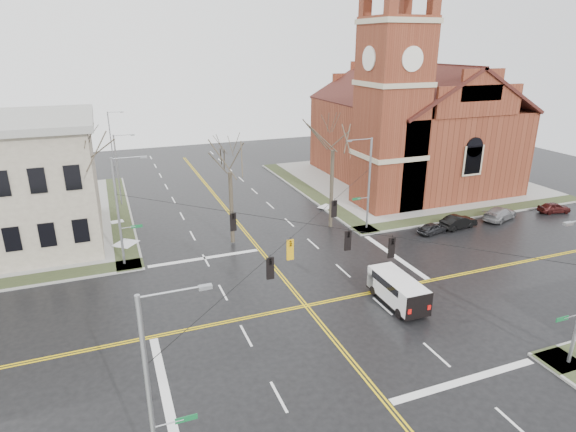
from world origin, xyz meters
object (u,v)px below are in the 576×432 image
object	(u,v)px
streetlight_north_b	(111,137)
parked_car_d	(554,208)
cargo_van	(396,287)
signal_pole_nw	(120,209)
tree_ne	(333,145)
church	(409,118)
parked_car_c	(500,213)
streetlight_north_a	(119,167)
parked_car_b	(458,222)
tree_nw_far	(84,160)
signal_pole_ne	(368,181)
signal_pole_sw	(154,392)
tree_nw_near	(230,167)
parked_car_a	(433,228)

from	to	relation	value
streetlight_north_b	parked_car_d	world-z (taller)	streetlight_north_b
streetlight_north_b	cargo_van	distance (m)	52.68
signal_pole_nw	cargo_van	world-z (taller)	signal_pole_nw
cargo_van	tree_ne	world-z (taller)	tree_ne
church	parked_car_c	world-z (taller)	church
streetlight_north_a	church	bearing A→B (deg)	-5.19
streetlight_north_a	parked_car_b	world-z (taller)	streetlight_north_a
signal_pole_nw	streetlight_north_b	world-z (taller)	signal_pole_nw
streetlight_north_b	tree_nw_far	bearing A→B (deg)	-94.84
signal_pole_ne	signal_pole_sw	world-z (taller)	same
parked_car_c	parked_car_d	distance (m)	7.16
parked_car_c	parked_car_d	xyz separation A→B (m)	(7.14, -0.47, -0.08)
signal_pole_sw	parked_car_c	bearing A→B (deg)	28.69
signal_pole_ne	signal_pole_sw	bearing A→B (deg)	-134.55
church	signal_pole_sw	world-z (taller)	church
streetlight_north_a	signal_pole_ne	bearing A→B (deg)	-36.90
parked_car_c	tree_nw_near	xyz separation A→B (m)	(-27.74, 3.90, 6.55)
cargo_van	parked_car_c	distance (m)	22.46
tree_nw_near	parked_car_a	bearing A→B (deg)	-13.83
church	streetlight_north_b	bearing A→B (deg)	146.75
signal_pole_nw	tree_nw_near	distance (m)	9.80
church	tree_nw_far	bearing A→B (deg)	-164.08
cargo_van	tree_nw_near	bearing A→B (deg)	119.48
signal_pole_ne	parked_car_c	xyz separation A→B (m)	(14.55, -2.65, -4.28)
parked_car_c	tree_nw_near	size ratio (longest dim) A/B	0.47
cargo_van	parked_car_b	size ratio (longest dim) A/B	1.31
signal_pole_nw	signal_pole_sw	distance (m)	23.00
parked_car_a	tree_nw_far	bearing A→B (deg)	69.85
signal_pole_nw	cargo_van	xyz separation A→B (m)	(17.45, -13.33, -3.78)
signal_pole_ne	tree_nw_near	size ratio (longest dim) A/B	0.91
signal_pole_ne	parked_car_a	distance (m)	7.83
cargo_van	tree_ne	size ratio (longest dim) A/B	0.45
cargo_van	parked_car_a	size ratio (longest dim) A/B	1.65
parked_car_c	tree_nw_far	distance (m)	40.51
cargo_van	tree_ne	bearing A→B (deg)	82.62
cargo_van	signal_pole_sw	bearing A→B (deg)	-150.25
cargo_van	tree_nw_far	size ratio (longest dim) A/B	0.44
streetlight_north_a	parked_car_c	world-z (taller)	streetlight_north_a
streetlight_north_a	parked_car_d	size ratio (longest dim) A/B	2.32
signal_pole_sw	parked_car_d	world-z (taller)	signal_pole_sw
signal_pole_sw	tree_ne	world-z (taller)	tree_ne
parked_car_d	tree_ne	distance (m)	26.39
church	signal_pole_ne	distance (m)	19.22
church	signal_pole_nw	size ratio (longest dim) A/B	3.06
parked_car_a	parked_car_d	size ratio (longest dim) A/B	0.92
signal_pole_ne	tree_nw_far	xyz separation A→B (m)	(-24.87, 2.36, 3.66)
streetlight_north_a	parked_car_d	distance (m)	48.02
parked_car_d	tree_ne	world-z (taller)	tree_ne
parked_car_a	church	bearing A→B (deg)	-34.93
streetlight_north_b	tree_ne	size ratio (longest dim) A/B	0.69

